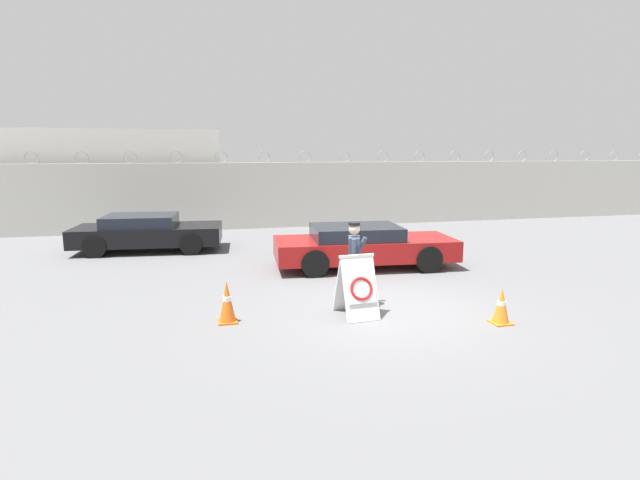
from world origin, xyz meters
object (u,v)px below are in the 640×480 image
object	(u,v)px
parked_car_front_coupe	(147,232)
parked_car_rear_sedan	(363,245)
traffic_cone_near	(501,306)
barricade_sign	(357,286)
traffic_cone_mid	(227,302)
security_guard	(354,261)

from	to	relation	value
parked_car_front_coupe	parked_car_rear_sedan	xyz separation A→B (m)	(5.82, -3.75, 0.01)
traffic_cone_near	parked_car_rear_sedan	bearing A→B (deg)	101.89
barricade_sign	traffic_cone_mid	world-z (taller)	barricade_sign
barricade_sign	parked_car_rear_sedan	world-z (taller)	barricade_sign
parked_car_rear_sedan	security_guard	bearing A→B (deg)	-106.85
security_guard	parked_car_rear_sedan	bearing A→B (deg)	-3.50
traffic_cone_near	traffic_cone_mid	xyz separation A→B (m)	(-4.81, 1.24, 0.06)
barricade_sign	traffic_cone_mid	bearing A→B (deg)	170.53
security_guard	parked_car_front_coupe	xyz separation A→B (m)	(-4.53, 7.04, -0.37)
barricade_sign	parked_car_rear_sedan	size ratio (longest dim) A/B	0.24
traffic_cone_near	parked_car_front_coupe	distance (m)	10.97
barricade_sign	traffic_cone_near	size ratio (longest dim) A/B	1.79
barricade_sign	traffic_cone_near	distance (m)	2.63
security_guard	parked_car_front_coupe	world-z (taller)	security_guard
traffic_cone_mid	parked_car_front_coupe	size ratio (longest dim) A/B	0.17
traffic_cone_mid	parked_car_rear_sedan	xyz separation A→B (m)	(3.80, 3.59, 0.21)
parked_car_front_coupe	security_guard	bearing A→B (deg)	-51.94
traffic_cone_near	parked_car_front_coupe	world-z (taller)	parked_car_front_coupe
security_guard	parked_car_rear_sedan	xyz separation A→B (m)	(1.29, 3.29, -0.36)
traffic_cone_near	barricade_sign	bearing A→B (deg)	157.09
barricade_sign	security_guard	size ratio (longest dim) A/B	0.69
security_guard	traffic_cone_near	xyz separation A→B (m)	(2.31, -1.54, -0.63)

